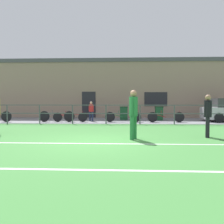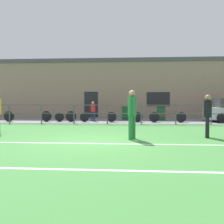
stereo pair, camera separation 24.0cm
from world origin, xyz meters
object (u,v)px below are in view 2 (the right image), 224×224
(player_winger, at_px, (132,111))
(trash_bin_0, at_px, (161,113))
(spectator_child, at_px, (93,110))
(bicycle_parked_0, at_px, (72,117))
(bicycle_parked_1, at_px, (167,117))
(trash_bin_1, at_px, (126,113))
(bicycle_parked_3, at_px, (124,117))
(bicycle_parked_4, at_px, (59,116))
(player_goalkeeper, at_px, (208,113))

(player_winger, xyz_separation_m, trash_bin_0, (2.11, 8.13, -0.51))
(spectator_child, distance_m, bicycle_parked_0, 1.48)
(bicycle_parked_1, bearing_deg, trash_bin_1, 146.97)
(spectator_child, relative_size, trash_bin_0, 1.36)
(bicycle_parked_1, distance_m, bicycle_parked_3, 2.72)
(bicycle_parked_4, bearing_deg, spectator_child, 13.99)
(spectator_child, height_order, trash_bin_1, spectator_child)
(player_goalkeeper, distance_m, player_winger, 2.91)
(bicycle_parked_3, bearing_deg, spectator_child, 165.60)
(trash_bin_1, bearing_deg, bicycle_parked_1, -33.03)
(bicycle_parked_4, relative_size, trash_bin_1, 2.46)
(player_winger, height_order, bicycle_parked_4, player_winger)
(bicycle_parked_1, relative_size, bicycle_parked_3, 1.00)
(bicycle_parked_1, distance_m, trash_bin_0, 1.56)
(player_winger, relative_size, bicycle_parked_4, 0.76)
(player_goalkeeper, relative_size, trash_bin_0, 1.70)
(player_goalkeeper, xyz_separation_m, player_winger, (-2.85, -0.58, 0.09))
(player_goalkeeper, relative_size, bicycle_parked_3, 0.70)
(player_winger, bearing_deg, bicycle_parked_0, 53.19)
(bicycle_parked_3, height_order, trash_bin_1, trash_bin_1)
(player_winger, xyz_separation_m, bicycle_parked_3, (-0.41, 6.59, -0.65))
(player_goalkeeper, xyz_separation_m, trash_bin_0, (-0.73, 7.55, -0.42))
(trash_bin_0, bearing_deg, bicycle_parked_1, -82.56)
(player_goalkeeper, height_order, bicycle_parked_3, player_goalkeeper)
(trash_bin_0, bearing_deg, bicycle_parked_4, -167.25)
(spectator_child, xyz_separation_m, trash_bin_1, (2.18, 1.19, -0.26))
(spectator_child, relative_size, trash_bin_1, 1.37)
(player_goalkeeper, bearing_deg, spectator_child, -123.82)
(bicycle_parked_4, height_order, trash_bin_0, trash_bin_0)
(player_goalkeeper, height_order, player_winger, player_winger)
(bicycle_parked_0, height_order, trash_bin_0, trash_bin_0)
(bicycle_parked_3, bearing_deg, player_goalkeeper, -61.59)
(bicycle_parked_0, height_order, bicycle_parked_4, bicycle_parked_4)
(bicycle_parked_3, bearing_deg, trash_bin_1, 88.04)
(bicycle_parked_1, relative_size, bicycle_parked_4, 0.99)
(bicycle_parked_1, xyz_separation_m, trash_bin_1, (-2.66, 1.73, 0.14))
(player_goalkeeper, distance_m, trash_bin_0, 7.60)
(bicycle_parked_0, distance_m, trash_bin_0, 6.14)
(bicycle_parked_3, bearing_deg, trash_bin_0, 31.46)
(bicycle_parked_1, bearing_deg, trash_bin_0, 97.44)
(bicycle_parked_1, bearing_deg, player_winger, -109.36)
(player_goalkeeper, bearing_deg, trash_bin_1, -140.73)
(bicycle_parked_1, bearing_deg, bicycle_parked_0, -180.00)
(bicycle_parked_4, bearing_deg, trash_bin_1, 21.67)
(player_goalkeeper, bearing_deg, trash_bin_0, -157.61)
(bicycle_parked_4, bearing_deg, bicycle_parked_0, -0.00)
(bicycle_parked_0, xyz_separation_m, bicycle_parked_4, (-0.88, 0.00, 0.05))
(bicycle_parked_3, distance_m, bicycle_parked_4, 4.30)
(spectator_child, bearing_deg, bicycle_parked_1, -165.12)
(bicycle_parked_4, xyz_separation_m, trash_bin_0, (6.82, 1.54, 0.12))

